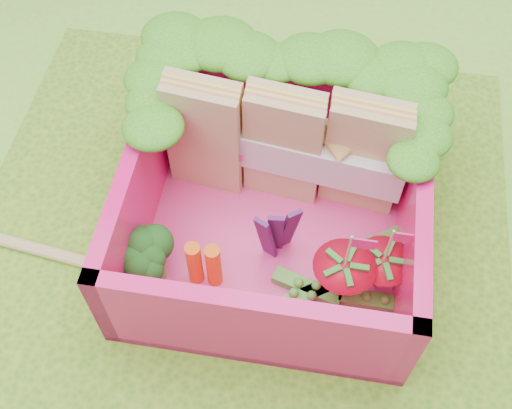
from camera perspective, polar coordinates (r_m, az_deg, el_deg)
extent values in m
plane|color=#7FCD3A|center=(3.15, -1.60, -3.10)|extent=(14.00, 14.00, 0.00)
cube|color=#539221|center=(3.13, -1.60, -2.96)|extent=(2.60, 2.60, 0.03)
cube|color=#F33E8F|center=(3.10, 1.52, -2.51)|extent=(1.30, 1.30, 0.05)
cube|color=#FF1575|center=(3.27, 3.21, 8.94)|extent=(1.30, 0.07, 0.55)
cube|color=#FF1575|center=(2.60, -0.36, -11.14)|extent=(1.30, 0.07, 0.55)
cube|color=#FF1575|center=(2.99, -10.10, 1.62)|extent=(0.07, 1.30, 0.55)
cube|color=#FF1575|center=(2.92, 13.67, -1.56)|extent=(0.07, 1.30, 0.55)
ellipsoid|color=#317D16|center=(3.08, -6.10, 13.71)|extent=(0.30, 0.30, 0.11)
ellipsoid|color=#317D16|center=(3.05, -3.42, 13.47)|extent=(0.30, 0.30, 0.11)
ellipsoid|color=#317D16|center=(3.03, -0.70, 13.20)|extent=(0.30, 0.30, 0.11)
ellipsoid|color=#317D16|center=(3.02, 2.05, 12.89)|extent=(0.30, 0.30, 0.11)
ellipsoid|color=#317D16|center=(3.01, 4.81, 12.56)|extent=(0.30, 0.30, 0.11)
ellipsoid|color=#317D16|center=(3.01, 7.57, 12.19)|extent=(0.30, 0.30, 0.11)
ellipsoid|color=#317D16|center=(3.01, 10.32, 11.80)|extent=(0.30, 0.30, 0.11)
ellipsoid|color=#317D16|center=(3.02, 13.05, 11.38)|extent=(0.30, 0.30, 0.11)
ellipsoid|color=#317D16|center=(2.78, -9.89, 7.15)|extent=(0.27, 0.27, 0.10)
ellipsoid|color=#317D16|center=(2.87, -9.17, 9.25)|extent=(0.27, 0.27, 0.10)
ellipsoid|color=#317D16|center=(2.96, -8.50, 11.22)|extent=(0.27, 0.27, 0.10)
ellipsoid|color=#317D16|center=(3.06, -7.85, 13.07)|extent=(0.27, 0.27, 0.10)
ellipsoid|color=#317D16|center=(3.16, -7.24, 14.81)|extent=(0.27, 0.27, 0.10)
ellipsoid|color=#317D16|center=(2.71, 14.38, 4.05)|extent=(0.27, 0.27, 0.10)
ellipsoid|color=#317D16|center=(2.80, 14.44, 6.29)|extent=(0.27, 0.27, 0.10)
ellipsoid|color=#317D16|center=(2.89, 14.49, 8.38)|extent=(0.27, 0.27, 0.10)
ellipsoid|color=#317D16|center=(2.99, 14.54, 10.34)|extent=(0.27, 0.27, 0.10)
ellipsoid|color=#317D16|center=(3.09, 14.59, 12.17)|extent=(0.27, 0.27, 0.10)
cube|color=tan|center=(3.02, -4.56, 6.24)|extent=(0.37, 0.19, 0.63)
cube|color=tan|center=(2.98, 2.44, 5.38)|extent=(0.37, 0.19, 0.63)
cube|color=tan|center=(2.98, 9.52, 4.42)|extent=(0.37, 0.19, 0.63)
cube|color=silver|center=(3.00, 2.42, 5.00)|extent=(1.16, 0.31, 0.20)
cylinder|color=#68A14E|center=(2.94, -9.22, -5.66)|extent=(0.12, 0.12, 0.13)
ellipsoid|color=#154F1A|center=(2.83, -9.56, -4.47)|extent=(0.33, 0.33, 0.12)
cylinder|color=orange|center=(2.85, -5.47, -5.23)|extent=(0.07, 0.07, 0.27)
cylinder|color=orange|center=(2.84, -3.78, -5.45)|extent=(0.07, 0.07, 0.27)
cube|color=#42164F|center=(2.84, 0.89, -3.00)|extent=(0.07, 0.05, 0.38)
cube|color=#42164F|center=(2.85, 1.73, -2.54)|extent=(0.07, 0.03, 0.38)
cube|color=#42164F|center=(2.86, 2.93, -2.19)|extent=(0.07, 0.06, 0.38)
cone|color=red|center=(2.82, 7.58, -6.75)|extent=(0.27, 0.27, 0.27)
cylinder|color=#D3BB76|center=(2.60, 8.20, -4.20)|extent=(0.01, 0.01, 0.24)
cube|color=#DE2579|center=(2.53, 9.54, -3.46)|extent=(0.10, 0.01, 0.06)
cone|color=red|center=(2.88, 10.89, -6.09)|extent=(0.25, 0.25, 0.25)
cylinder|color=#D3BB76|center=(2.67, 11.71, -3.65)|extent=(0.01, 0.01, 0.24)
cube|color=#DE2579|center=(2.60, 13.09, -2.91)|extent=(0.10, 0.01, 0.06)
cube|color=green|center=(3.06, 10.81, -3.49)|extent=(0.30, 0.25, 0.05)
cube|color=green|center=(2.92, 10.48, -8.49)|extent=(0.32, 0.08, 0.05)
cube|color=green|center=(2.89, 4.14, -8.25)|extent=(0.30, 0.24, 0.05)
cube|color=green|center=(2.91, 4.55, -7.37)|extent=(0.33, 0.15, 0.05)
cube|color=#D8B776|center=(3.29, -21.08, -3.30)|extent=(2.16, 0.30, 0.04)
cube|color=#D8B776|center=(3.28, -20.13, -3.20)|extent=(2.16, 0.30, 0.04)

